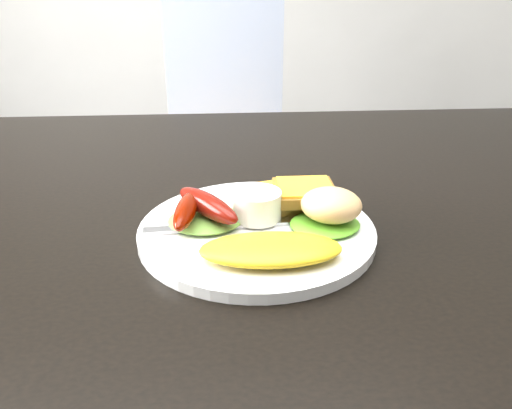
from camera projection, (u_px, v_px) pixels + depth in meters
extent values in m
cube|color=black|center=(311.00, 203.00, 0.65)|extent=(1.20, 0.80, 0.04)
cube|color=tan|center=(227.00, 150.00, 1.74)|extent=(0.48, 0.48, 0.05)
imported|color=#26458B|center=(211.00, 87.00, 1.44)|extent=(0.61, 0.52, 1.42)
cylinder|color=white|center=(257.00, 231.00, 0.53)|extent=(0.25, 0.25, 0.01)
ellipsoid|color=#508C2B|center=(206.00, 219.00, 0.53)|extent=(0.09, 0.08, 0.01)
ellipsoid|color=#58961A|center=(325.00, 224.00, 0.52)|extent=(0.08, 0.08, 0.01)
ellipsoid|color=yellow|center=(271.00, 249.00, 0.46)|extent=(0.13, 0.07, 0.02)
ellipsoid|color=#680800|center=(186.00, 210.00, 0.51)|extent=(0.03, 0.09, 0.02)
ellipsoid|color=#6D0A08|center=(207.00, 205.00, 0.52)|extent=(0.08, 0.10, 0.02)
cylinder|color=white|center=(257.00, 205.00, 0.53)|extent=(0.07, 0.07, 0.03)
cube|color=brown|center=(284.00, 198.00, 0.57)|extent=(0.10, 0.10, 0.01)
cube|color=olive|center=(305.00, 192.00, 0.56)|extent=(0.07, 0.07, 0.01)
ellipsoid|color=beige|center=(331.00, 205.00, 0.52)|extent=(0.08, 0.07, 0.03)
cube|color=#ADAFB7|center=(220.00, 226.00, 0.52)|extent=(0.16, 0.03, 0.00)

